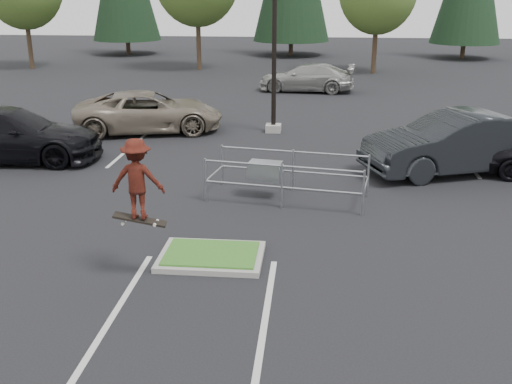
# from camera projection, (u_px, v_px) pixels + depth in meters

# --- Properties ---
(ground) EXTENTS (120.00, 120.00, 0.00)m
(ground) POSITION_uv_depth(u_px,v_px,m) (211.00, 259.00, 12.82)
(ground) COLOR black
(ground) RESTS_ON ground
(grass_median) EXTENTS (2.20, 1.60, 0.16)m
(grass_median) POSITION_uv_depth(u_px,v_px,m) (211.00, 256.00, 12.79)
(grass_median) COLOR gray
(grass_median) RESTS_ON ground
(stall_lines) EXTENTS (22.62, 17.60, 0.01)m
(stall_lines) POSITION_uv_depth(u_px,v_px,m) (201.00, 174.00, 18.61)
(stall_lines) COLOR beige
(stall_lines) RESTS_ON ground
(light_pole) EXTENTS (0.70, 0.60, 10.12)m
(light_pole) POSITION_uv_depth(u_px,v_px,m) (275.00, 14.00, 22.59)
(light_pole) COLOR gray
(light_pole) RESTS_ON ground
(cart_corral) EXTENTS (4.45, 2.19, 1.21)m
(cart_corral) POSITION_uv_depth(u_px,v_px,m) (271.00, 171.00, 16.32)
(cart_corral) COLOR #95989D
(cart_corral) RESTS_ON ground
(skateboarder) EXTENTS (1.04, 0.62, 1.74)m
(skateboarder) POSITION_uv_depth(u_px,v_px,m) (137.00, 180.00, 11.31)
(skateboarder) COLOR black
(skateboarder) RESTS_ON ground
(car_l_tan) EXTENTS (6.31, 4.04, 1.62)m
(car_l_tan) POSITION_uv_depth(u_px,v_px,m) (147.00, 112.00, 23.79)
(car_l_tan) COLOR #776B5B
(car_l_tan) RESTS_ON ground
(car_l_black) EXTENTS (6.22, 2.87, 1.76)m
(car_l_black) POSITION_uv_depth(u_px,v_px,m) (8.00, 135.00, 19.85)
(car_l_black) COLOR black
(car_l_black) RESTS_ON ground
(car_r_charc) EXTENTS (6.08, 3.87, 1.89)m
(car_r_charc) POSITION_uv_depth(u_px,v_px,m) (456.00, 143.00, 18.51)
(car_r_charc) COLOR black
(car_r_charc) RESTS_ON ground
(car_far_silver) EXTENTS (5.39, 2.57, 1.52)m
(car_far_silver) POSITION_uv_depth(u_px,v_px,m) (307.00, 78.00, 33.13)
(car_far_silver) COLOR #999894
(car_far_silver) RESTS_ON ground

